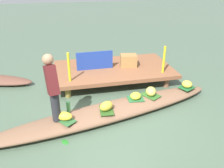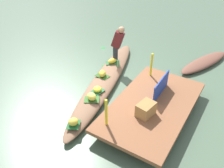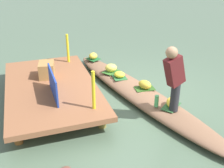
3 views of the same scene
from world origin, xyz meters
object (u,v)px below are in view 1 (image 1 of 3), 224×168
(banana_bunch_0, at_px, (151,91))
(banana_bunch_4, at_px, (106,106))
(market_banner, at_px, (95,61))
(produce_crate, at_px, (129,61))
(banana_bunch_2, at_px, (187,84))
(vendor_person, at_px, (52,85))
(vendor_boat, at_px, (109,112))
(banana_bunch_3, at_px, (64,116))
(water_bottle, at_px, (68,107))
(banana_bunch_1, at_px, (136,96))

(banana_bunch_0, height_order, banana_bunch_4, banana_bunch_0)
(market_banner, xyz_separation_m, produce_crate, (0.94, 0.02, -0.08))
(banana_bunch_2, relative_size, vendor_person, 0.19)
(vendor_boat, relative_size, banana_bunch_4, 17.45)
(banana_bunch_2, height_order, vendor_person, vendor_person)
(banana_bunch_0, xyz_separation_m, vendor_person, (-2.07, -0.44, 0.60))
(banana_bunch_0, height_order, banana_bunch_3, banana_bunch_0)
(vendor_boat, height_order, banana_bunch_0, banana_bunch_0)
(banana_bunch_3, xyz_separation_m, water_bottle, (0.09, 0.26, 0.03))
(banana_bunch_3, distance_m, water_bottle, 0.28)
(market_banner, distance_m, produce_crate, 0.95)
(banana_bunch_1, xyz_separation_m, banana_bunch_4, (-0.71, -0.31, 0.02))
(banana_bunch_1, xyz_separation_m, water_bottle, (-1.45, -0.20, 0.04))
(banana_bunch_1, relative_size, banana_bunch_2, 1.05)
(vendor_boat, relative_size, vendor_person, 4.11)
(banana_bunch_0, xyz_separation_m, banana_bunch_2, (0.98, 0.18, -0.01))
(banana_bunch_2, xyz_separation_m, water_bottle, (-2.82, -0.46, 0.02))
(banana_bunch_0, distance_m, banana_bunch_4, 1.16)
(banana_bunch_2, relative_size, market_banner, 0.24)
(market_banner, bearing_deg, water_bottle, -115.20)
(banana_bunch_1, xyz_separation_m, banana_bunch_3, (-1.54, -0.46, 0.01))
(banana_bunch_3, bearing_deg, banana_bunch_2, 13.88)
(banana_bunch_4, height_order, vendor_person, vendor_person)
(banana_bunch_0, relative_size, banana_bunch_3, 0.90)
(banana_bunch_1, height_order, banana_bunch_2, banana_bunch_2)
(vendor_person, bearing_deg, water_bottle, 34.15)
(vendor_boat, height_order, water_bottle, water_bottle)
(banana_bunch_0, distance_m, market_banner, 1.84)
(vendor_person, bearing_deg, banana_bunch_3, -33.56)
(banana_bunch_4, relative_size, market_banner, 0.30)
(produce_crate, bearing_deg, vendor_person, -135.49)
(banana_bunch_4, height_order, produce_crate, produce_crate)
(banana_bunch_2, xyz_separation_m, vendor_person, (-3.06, -0.62, 0.61))
(market_banner, bearing_deg, banana_bunch_1, -68.38)
(banana_bunch_1, relative_size, water_bottle, 1.10)
(banana_bunch_2, xyz_separation_m, market_banner, (-2.01, 1.32, 0.28))
(vendor_boat, xyz_separation_m, banana_bunch_2, (1.99, 0.45, 0.21))
(banana_bunch_4, distance_m, vendor_person, 1.16)
(banana_bunch_2, bearing_deg, water_bottle, -170.81)
(vendor_boat, xyz_separation_m, water_bottle, (-0.82, -0.01, 0.23))
(banana_bunch_2, height_order, market_banner, market_banner)
(vendor_person, distance_m, water_bottle, 0.66)
(vendor_person, distance_m, produce_crate, 2.82)
(produce_crate, bearing_deg, banana_bunch_4, -117.87)
(banana_bunch_0, bearing_deg, banana_bunch_4, -160.62)
(banana_bunch_0, bearing_deg, water_bottle, -171.41)
(banana_bunch_3, height_order, banana_bunch_4, banana_bunch_4)
(banana_bunch_1, bearing_deg, vendor_boat, -162.90)
(vendor_boat, xyz_separation_m, banana_bunch_1, (0.63, 0.19, 0.20))
(banana_bunch_4, xyz_separation_m, market_banner, (0.06, 1.88, 0.27))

